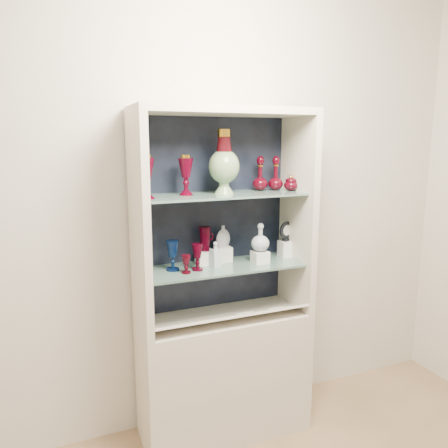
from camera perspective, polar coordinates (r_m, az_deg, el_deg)
name	(u,v)px	position (r m, az deg, el deg)	size (l,w,h in m)	color
wall_back	(210,202)	(2.65, -1.80, 2.96)	(3.50, 0.02, 2.80)	beige
cabinet_base	(224,374)	(2.79, 0.00, -18.98)	(1.00, 0.40, 0.75)	beige
cabinet_back_panel	(212,214)	(2.64, -1.57, 1.26)	(0.98, 0.02, 1.15)	black
cabinet_side_left	(139,226)	(2.33, -11.01, -0.24)	(0.04, 0.40, 1.15)	beige
cabinet_side_right	(297,214)	(2.68, 9.55, 1.26)	(0.04, 0.40, 1.15)	beige
cabinet_top_cap	(224,111)	(2.43, 0.00, 14.53)	(1.00, 0.40, 0.04)	beige
shelf_lower	(223,267)	(2.55, -0.17, -5.59)	(0.92, 0.34, 0.01)	slate
shelf_upper	(223,195)	(2.46, -0.18, 3.84)	(0.92, 0.34, 0.01)	slate
label_ledge	(231,318)	(2.52, 0.97, -12.13)	(0.92, 0.18, 0.01)	beige
label_card_0	(243,313)	(2.54, 2.49, -11.57)	(0.10, 0.07, 0.00)	white
label_card_1	(274,308)	(2.63, 6.51, -10.88)	(0.10, 0.07, 0.00)	white
pedestal_lamp_left	(146,177)	(2.27, -10.10, 6.10)	(0.09, 0.09, 0.23)	#3F0010
pedestal_lamp_right	(186,175)	(2.40, -5.01, 6.39)	(0.08, 0.08, 0.22)	#3F0010
enamel_urn	(224,162)	(2.45, 0.01, 8.12)	(0.17, 0.17, 0.36)	#0C4F2B
ruby_decanter_a	(276,171)	(2.64, 6.79, 6.88)	(0.09, 0.09, 0.23)	#460310
ruby_decanter_b	(260,172)	(2.62, 4.76, 6.75)	(0.09, 0.09, 0.22)	#460310
lidded_bowl	(291,183)	(2.64, 8.73, 5.34)	(0.08, 0.08, 0.09)	#460310
cobalt_goblet	(173,256)	(2.45, -6.73, -4.11)	(0.07, 0.07, 0.17)	#04143A
ruby_goblet_tall	(197,257)	(2.44, -3.50, -4.33)	(0.06, 0.06, 0.15)	#3F0010
ruby_goblet_small	(186,264)	(2.40, -4.96, -5.26)	(0.05, 0.05, 0.10)	#460310
riser_ruby_pitcher	(205,257)	(2.57, -2.49, -4.36)	(0.10, 0.10, 0.08)	silver
ruby_pitcher	(205,239)	(2.54, -2.51, -1.93)	(0.11, 0.07, 0.14)	#3F0010
clear_square_bottle	(216,254)	(2.51, -1.12, -3.95)	(0.05, 0.05, 0.15)	#ADBBC8
riser_flat_flask	(223,254)	(2.62, -0.12, -3.94)	(0.09, 0.09, 0.09)	silver
flat_flask	(223,236)	(2.59, -0.12, -1.56)	(0.09, 0.04, 0.13)	#A9AEBA
riser_clear_round_decanter	(260,257)	(2.60, 4.73, -4.31)	(0.09, 0.09, 0.07)	silver
clear_round_decanter	(260,238)	(2.58, 4.77, -1.83)	(0.11, 0.11, 0.16)	#ADBBC8
riser_cameo_medallion	(286,249)	(2.75, 8.07, -3.23)	(0.08, 0.08, 0.10)	silver
cameo_medallion	(286,231)	(2.73, 8.14, -0.92)	(0.11, 0.04, 0.13)	black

